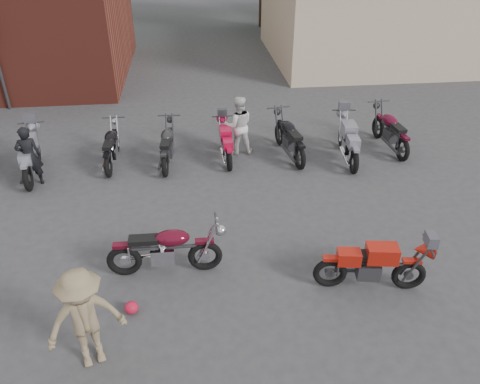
{
  "coord_description": "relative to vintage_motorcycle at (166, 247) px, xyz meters",
  "views": [
    {
      "loc": [
        -0.41,
        -6.32,
        6.02
      ],
      "look_at": [
        0.51,
        2.01,
        0.9
      ],
      "focal_mm": 35.0,
      "sensor_mm": 36.0,
      "label": 1
    }
  ],
  "objects": [
    {
      "name": "row_bike_4",
      "position": [
        1.51,
        4.62,
        -0.08
      ],
      "size": [
        0.66,
        1.83,
        1.05
      ],
      "primitive_type": null,
      "rotation": [
        0.0,
        0.0,
        1.61
      ],
      "color": "#C2103A",
      "rests_on": "ground"
    },
    {
      "name": "person_light",
      "position": [
        1.89,
        4.97,
        0.23
      ],
      "size": [
        0.83,
        0.66,
        1.67
      ],
      "primitive_type": "imported",
      "rotation": [
        0.0,
        0.0,
        3.18
      ],
      "color": "silver",
      "rests_on": "ground"
    },
    {
      "name": "stucco_building",
      "position": [
        9.52,
        14.31,
        1.14
      ],
      "size": [
        10.0,
        8.0,
        3.5
      ],
      "primitive_type": "cube",
      "color": "tan",
      "rests_on": "ground"
    },
    {
      "name": "person_dark",
      "position": [
        -3.43,
        3.77,
        0.17
      ],
      "size": [
        0.64,
        0.49,
        1.56
      ],
      "primitive_type": "imported",
      "rotation": [
        0.0,
        0.0,
        3.37
      ],
      "color": "black",
      "rests_on": "ground"
    },
    {
      "name": "vintage_motorcycle",
      "position": [
        0.0,
        0.0,
        0.0
      ],
      "size": [
        2.1,
        0.72,
        1.21
      ],
      "primitive_type": null,
      "rotation": [
        0.0,
        0.0,
        -0.01
      ],
      "color": "#500A1A",
      "rests_on": "ground"
    },
    {
      "name": "helmet",
      "position": [
        -0.61,
        -1.0,
        -0.5
      ],
      "size": [
        0.3,
        0.3,
        0.22
      ],
      "primitive_type": "ellipsoid",
      "rotation": [
        0.0,
        0.0,
        -0.29
      ],
      "color": "red",
      "rests_on": "ground"
    },
    {
      "name": "row_bike_7",
      "position": [
        6.25,
        4.78,
        0.0
      ],
      "size": [
        0.86,
        2.16,
        1.22
      ],
      "primitive_type": null,
      "rotation": [
        0.0,
        0.0,
        1.65
      ],
      "color": "#4F091E",
      "rests_on": "ground"
    },
    {
      "name": "row_bike_1",
      "position": [
        -3.57,
        4.26,
        0.0
      ],
      "size": [
        0.95,
        2.17,
        1.22
      ],
      "primitive_type": null,
      "rotation": [
        0.0,
        0.0,
        1.69
      ],
      "color": "gray",
      "rests_on": "ground"
    },
    {
      "name": "row_bike_5",
      "position": [
        3.27,
        4.61,
        0.01
      ],
      "size": [
        1.03,
        2.2,
        1.23
      ],
      "primitive_type": null,
      "rotation": [
        0.0,
        0.0,
        1.73
      ],
      "color": "black",
      "rests_on": "ground"
    },
    {
      "name": "row_bike_3",
      "position": [
        -0.09,
        4.56,
        -0.03
      ],
      "size": [
        0.81,
        2.03,
        1.15
      ],
      "primitive_type": null,
      "rotation": [
        0.0,
        0.0,
        1.49
      ],
      "color": "#252528",
      "rests_on": "ground"
    },
    {
      "name": "ground",
      "position": [
        1.02,
        -0.69,
        -0.61
      ],
      "size": [
        90.0,
        90.0,
        0.0
      ],
      "primitive_type": "plane",
      "color": "#363638"
    },
    {
      "name": "sportbike",
      "position": [
        3.7,
        -0.84,
        -0.04
      ],
      "size": [
        2.04,
        0.93,
        1.14
      ],
      "primitive_type": null,
      "rotation": [
        0.0,
        0.0,
        -0.15
      ],
      "color": "#B11A0E",
      "rests_on": "ground"
    },
    {
      "name": "row_bike_6",
      "position": [
        4.85,
        4.23,
        -0.0
      ],
      "size": [
        0.9,
        2.15,
        1.21
      ],
      "primitive_type": null,
      "rotation": [
        0.0,
        0.0,
        1.47
      ],
      "color": "gray",
      "rests_on": "ground"
    },
    {
      "name": "person_tan",
      "position": [
        -1.1,
        -1.96,
        0.28
      ],
      "size": [
        1.3,
        1.01,
        1.77
      ],
      "primitive_type": "imported",
      "rotation": [
        0.0,
        0.0,
        0.35
      ],
      "color": "#826F50",
      "rests_on": "ground"
    },
    {
      "name": "row_bike_2",
      "position": [
        -1.58,
        4.67,
        -0.05
      ],
      "size": [
        0.68,
        1.94,
        1.12
      ],
      "primitive_type": null,
      "rotation": [
        0.0,
        0.0,
        1.55
      ],
      "color": "black",
      "rests_on": "ground"
    }
  ]
}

